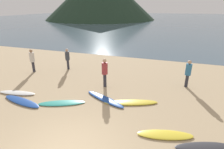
{
  "coord_description": "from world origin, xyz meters",
  "views": [
    {
      "loc": [
        2.8,
        -3.57,
        4.43
      ],
      "look_at": [
        -0.36,
        5.82,
        0.6
      ],
      "focal_mm": 28.78,
      "sensor_mm": 36.0,
      "label": 1
    }
  ],
  "objects_px": {
    "surfboard_2": "(62,103)",
    "person_1": "(67,57)",
    "surfboard_5": "(165,135)",
    "surfboard_0": "(17,93)",
    "person_2": "(105,71)",
    "surfboard_1": "(22,101)",
    "surfboard_4": "(131,102)",
    "person_0": "(188,72)",
    "person_3": "(32,59)",
    "surfboard_3": "(105,99)",
    "surfboard_6": "(203,147)"
  },
  "relations": [
    {
      "from": "surfboard_6",
      "to": "person_2",
      "type": "relative_size",
      "value": 1.16
    },
    {
      "from": "surfboard_0",
      "to": "person_2",
      "type": "height_order",
      "value": "person_2"
    },
    {
      "from": "surfboard_2",
      "to": "person_1",
      "type": "xyz_separation_m",
      "value": [
        -2.36,
        4.48,
        0.87
      ]
    },
    {
      "from": "surfboard_3",
      "to": "person_3",
      "type": "bearing_deg",
      "value": -174.64
    },
    {
      "from": "surfboard_4",
      "to": "person_3",
      "type": "xyz_separation_m",
      "value": [
        -7.53,
        2.09,
        0.92
      ]
    },
    {
      "from": "surfboard_6",
      "to": "person_2",
      "type": "height_order",
      "value": "person_2"
    },
    {
      "from": "surfboard_1",
      "to": "surfboard_5",
      "type": "relative_size",
      "value": 1.19
    },
    {
      "from": "surfboard_2",
      "to": "surfboard_0",
      "type": "bearing_deg",
      "value": 153.21
    },
    {
      "from": "surfboard_1",
      "to": "surfboard_3",
      "type": "xyz_separation_m",
      "value": [
        3.78,
        1.51,
        0.0
      ]
    },
    {
      "from": "surfboard_0",
      "to": "person_3",
      "type": "distance_m",
      "value": 3.53
    },
    {
      "from": "surfboard_0",
      "to": "surfboard_2",
      "type": "bearing_deg",
      "value": -12.25
    },
    {
      "from": "surfboard_4",
      "to": "surfboard_5",
      "type": "relative_size",
      "value": 1.28
    },
    {
      "from": "person_3",
      "to": "surfboard_2",
      "type": "bearing_deg",
      "value": -79.68
    },
    {
      "from": "surfboard_4",
      "to": "surfboard_5",
      "type": "xyz_separation_m",
      "value": [
        1.7,
        -1.88,
        -0.0
      ]
    },
    {
      "from": "surfboard_2",
      "to": "surfboard_5",
      "type": "xyz_separation_m",
      "value": [
        4.85,
        -0.77,
        0.01
      ]
    },
    {
      "from": "surfboard_2",
      "to": "person_3",
      "type": "bearing_deg",
      "value": 119.86
    },
    {
      "from": "surfboard_4",
      "to": "person_1",
      "type": "height_order",
      "value": "person_1"
    },
    {
      "from": "surfboard_5",
      "to": "person_1",
      "type": "distance_m",
      "value": 8.96
    },
    {
      "from": "surfboard_6",
      "to": "surfboard_4",
      "type": "bearing_deg",
      "value": 124.21
    },
    {
      "from": "surfboard_2",
      "to": "person_1",
      "type": "height_order",
      "value": "person_1"
    },
    {
      "from": "surfboard_4",
      "to": "person_0",
      "type": "height_order",
      "value": "person_0"
    },
    {
      "from": "surfboard_2",
      "to": "surfboard_4",
      "type": "height_order",
      "value": "surfboard_4"
    },
    {
      "from": "person_1",
      "to": "surfboard_5",
      "type": "bearing_deg",
      "value": 25.96
    },
    {
      "from": "person_0",
      "to": "surfboard_2",
      "type": "bearing_deg",
      "value": -159.59
    },
    {
      "from": "surfboard_2",
      "to": "person_2",
      "type": "bearing_deg",
      "value": 39.11
    },
    {
      "from": "surfboard_5",
      "to": "person_3",
      "type": "relative_size",
      "value": 1.24
    },
    {
      "from": "person_0",
      "to": "person_3",
      "type": "bearing_deg",
      "value": 170.16
    },
    {
      "from": "surfboard_2",
      "to": "surfboard_5",
      "type": "height_order",
      "value": "surfboard_5"
    },
    {
      "from": "person_1",
      "to": "person_3",
      "type": "distance_m",
      "value": 2.38
    },
    {
      "from": "person_2",
      "to": "person_3",
      "type": "relative_size",
      "value": 1.03
    },
    {
      "from": "person_0",
      "to": "person_3",
      "type": "relative_size",
      "value": 0.99
    },
    {
      "from": "surfboard_5",
      "to": "surfboard_3",
      "type": "bearing_deg",
      "value": 135.34
    },
    {
      "from": "person_0",
      "to": "person_2",
      "type": "relative_size",
      "value": 0.96
    },
    {
      "from": "surfboard_0",
      "to": "surfboard_3",
      "type": "bearing_deg",
      "value": 1.12
    },
    {
      "from": "surfboard_1",
      "to": "person_0",
      "type": "xyz_separation_m",
      "value": [
        7.7,
        4.46,
        0.9
      ]
    },
    {
      "from": "surfboard_0",
      "to": "surfboard_3",
      "type": "distance_m",
      "value": 4.77
    },
    {
      "from": "surfboard_0",
      "to": "person_3",
      "type": "xyz_separation_m",
      "value": [
        -1.51,
        3.06,
        0.91
      ]
    },
    {
      "from": "person_0",
      "to": "person_3",
      "type": "distance_m",
      "value": 10.16
    },
    {
      "from": "surfboard_3",
      "to": "person_1",
      "type": "bearing_deg",
      "value": 165.24
    },
    {
      "from": "surfboard_3",
      "to": "person_3",
      "type": "height_order",
      "value": "person_3"
    },
    {
      "from": "surfboard_2",
      "to": "person_1",
      "type": "distance_m",
      "value": 5.14
    },
    {
      "from": "surfboard_0",
      "to": "surfboard_4",
      "type": "xyz_separation_m",
      "value": [
        6.02,
        0.97,
        -0.0
      ]
    },
    {
      "from": "surfboard_5",
      "to": "person_2",
      "type": "xyz_separation_m",
      "value": [
        -3.58,
        3.28,
        0.95
      ]
    },
    {
      "from": "surfboard_3",
      "to": "person_2",
      "type": "relative_size",
      "value": 1.48
    },
    {
      "from": "surfboard_2",
      "to": "surfboard_5",
      "type": "relative_size",
      "value": 1.1
    },
    {
      "from": "person_1",
      "to": "person_3",
      "type": "xyz_separation_m",
      "value": [
        -2.01,
        -1.27,
        0.05
      ]
    },
    {
      "from": "surfboard_2",
      "to": "surfboard_4",
      "type": "xyz_separation_m",
      "value": [
        3.15,
        1.11,
        0.01
      ]
    },
    {
      "from": "surfboard_1",
      "to": "person_1",
      "type": "height_order",
      "value": "person_1"
    },
    {
      "from": "surfboard_0",
      "to": "person_3",
      "type": "bearing_deg",
      "value": 106.93
    },
    {
      "from": "surfboard_1",
      "to": "person_1",
      "type": "relative_size",
      "value": 1.57
    }
  ]
}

